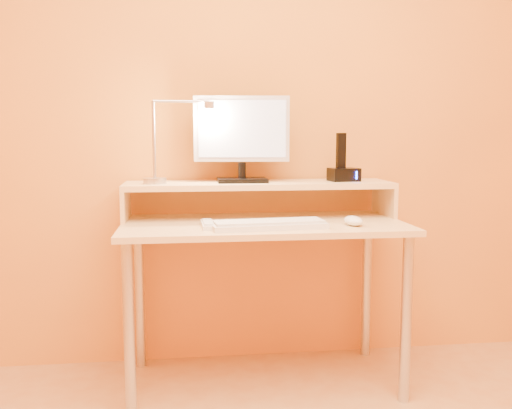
{
  "coord_description": "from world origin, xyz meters",
  "views": [
    {
      "loc": [
        -0.33,
        -1.16,
        1.09
      ],
      "look_at": [
        -0.04,
        1.13,
        0.8
      ],
      "focal_mm": 39.18,
      "sensor_mm": 36.0,
      "label": 1
    }
  ],
  "objects": [
    {
      "name": "wall_back",
      "position": [
        0.0,
        1.5,
        1.25
      ],
      "size": [
        3.0,
        0.04,
        2.5
      ],
      "primitive_type": "cube",
      "color": "orange",
      "rests_on": "floor"
    },
    {
      "name": "desk_leg_fl",
      "position": [
        -0.55,
        0.93,
        0.35
      ],
      "size": [
        0.04,
        0.04,
        0.69
      ],
      "primitive_type": "cylinder",
      "color": "silver",
      "rests_on": "floor"
    },
    {
      "name": "desk_leg_fr",
      "position": [
        0.55,
        0.93,
        0.35
      ],
      "size": [
        0.04,
        0.04,
        0.69
      ],
      "primitive_type": "cylinder",
      "color": "silver",
      "rests_on": "floor"
    },
    {
      "name": "desk_leg_bl",
      "position": [
        -0.55,
        1.43,
        0.35
      ],
      "size": [
        0.04,
        0.04,
        0.69
      ],
      "primitive_type": "cylinder",
      "color": "silver",
      "rests_on": "floor"
    },
    {
      "name": "desk_leg_br",
      "position": [
        0.55,
        1.43,
        0.35
      ],
      "size": [
        0.04,
        0.04,
        0.69
      ],
      "primitive_type": "cylinder",
      "color": "silver",
      "rests_on": "floor"
    },
    {
      "name": "desk_lower",
      "position": [
        0.0,
        1.18,
        0.71
      ],
      "size": [
        1.2,
        0.6,
        0.02
      ],
      "primitive_type": "cube",
      "color": "#E6C083",
      "rests_on": "floor"
    },
    {
      "name": "shelf_riser_left",
      "position": [
        -0.59,
        1.33,
        0.79
      ],
      "size": [
        0.02,
        0.3,
        0.14
      ],
      "primitive_type": "cube",
      "color": "#E6C083",
      "rests_on": "desk_lower"
    },
    {
      "name": "shelf_riser_right",
      "position": [
        0.59,
        1.33,
        0.79
      ],
      "size": [
        0.02,
        0.3,
        0.14
      ],
      "primitive_type": "cube",
      "color": "#E6C083",
      "rests_on": "desk_lower"
    },
    {
      "name": "desk_shelf",
      "position": [
        0.0,
        1.33,
        0.87
      ],
      "size": [
        1.2,
        0.3,
        0.02
      ],
      "primitive_type": "cube",
      "color": "#E6C083",
      "rests_on": "desk_lower"
    },
    {
      "name": "monitor_foot",
      "position": [
        -0.08,
        1.33,
        0.89
      ],
      "size": [
        0.22,
        0.16,
        0.02
      ],
      "primitive_type": "cube",
      "color": "black",
      "rests_on": "desk_shelf"
    },
    {
      "name": "monitor_neck",
      "position": [
        -0.08,
        1.33,
        0.93
      ],
      "size": [
        0.04,
        0.04,
        0.07
      ],
      "primitive_type": "cylinder",
      "color": "black",
      "rests_on": "monitor_foot"
    },
    {
      "name": "monitor_panel",
      "position": [
        -0.08,
        1.34,
        1.12
      ],
      "size": [
        0.43,
        0.09,
        0.29
      ],
      "primitive_type": "cube",
      "rotation": [
        0.0,
        0.0,
        -0.12
      ],
      "color": "silver",
      "rests_on": "monitor_neck"
    },
    {
      "name": "monitor_back",
      "position": [
        -0.08,
        1.36,
        1.12
      ],
      "size": [
        0.38,
        0.06,
        0.25
      ],
      "primitive_type": "cube",
      "rotation": [
        0.0,
        0.0,
        -0.12
      ],
      "color": "black",
      "rests_on": "monitor_panel"
    },
    {
      "name": "monitor_screen",
      "position": [
        -0.08,
        1.32,
        1.12
      ],
      "size": [
        0.39,
        0.05,
        0.25
      ],
      "primitive_type": "cube",
      "rotation": [
        0.0,
        0.0,
        -0.12
      ],
      "color": "silver",
      "rests_on": "monitor_panel"
    },
    {
      "name": "lamp_base",
      "position": [
        -0.46,
        1.3,
        0.89
      ],
      "size": [
        0.1,
        0.1,
        0.02
      ],
      "primitive_type": "cylinder",
      "color": "silver",
      "rests_on": "desk_shelf"
    },
    {
      "name": "lamp_post",
      "position": [
        -0.46,
        1.3,
        1.07
      ],
      "size": [
        0.01,
        0.01,
        0.33
      ],
      "primitive_type": "cylinder",
      "color": "silver",
      "rests_on": "lamp_base"
    },
    {
      "name": "lamp_arm",
      "position": [
        -0.34,
        1.3,
        1.24
      ],
      "size": [
        0.24,
        0.01,
        0.01
      ],
      "primitive_type": "cylinder",
      "rotation": [
        0.0,
        1.57,
        0.0
      ],
      "color": "silver",
      "rests_on": "lamp_post"
    },
    {
      "name": "lamp_head",
      "position": [
        -0.22,
        1.3,
        1.22
      ],
      "size": [
        0.04,
        0.04,
        0.03
      ],
      "primitive_type": "cylinder",
      "color": "silver",
      "rests_on": "lamp_arm"
    },
    {
      "name": "lamp_bulb",
      "position": [
        -0.22,
        1.3,
        1.2
      ],
      "size": [
        0.03,
        0.03,
        0.0
      ],
      "primitive_type": "cylinder",
      "color": "#FFEAC6",
      "rests_on": "lamp_head"
    },
    {
      "name": "phone_dock",
      "position": [
        0.39,
        1.33,
        0.91
      ],
      "size": [
        0.14,
        0.12,
        0.06
      ],
      "primitive_type": "cube",
      "rotation": [
        0.0,
        0.0,
        0.13
      ],
      "color": "black",
      "rests_on": "desk_shelf"
    },
    {
      "name": "phone_handset",
      "position": [
        0.38,
        1.33,
        1.02
      ],
      "size": [
        0.04,
        0.03,
        0.16
      ],
      "primitive_type": "cube",
      "rotation": [
        0.0,
        0.0,
        0.13
      ],
      "color": "black",
      "rests_on": "phone_dock"
    },
    {
      "name": "phone_led",
      "position": [
        0.44,
        1.28,
        0.91
      ],
      "size": [
        0.01,
        0.0,
        0.04
      ],
      "primitive_type": "cube",
      "color": "#325FFF",
      "rests_on": "phone_dock"
    },
    {
      "name": "keyboard",
      "position": [
        -0.0,
        1.02,
        0.73
      ],
      "size": [
        0.47,
        0.19,
        0.02
      ],
      "primitive_type": "cube",
      "rotation": [
        0.0,
        0.0,
        0.09
      ],
      "color": "silver",
      "rests_on": "desk_lower"
    },
    {
      "name": "mouse",
      "position": [
        0.36,
        1.04,
        0.74
      ],
      "size": [
        0.08,
        0.13,
        0.04
      ],
      "primitive_type": "ellipsoid",
      "rotation": [
        0.0,
        0.0,
        0.14
      ],
      "color": "white",
      "rests_on": "desk_lower"
    },
    {
      "name": "remote_control",
      "position": [
        -0.24,
        1.08,
        0.73
      ],
      "size": [
        0.05,
        0.19,
        0.02
      ],
      "primitive_type": "cube",
      "rotation": [
        0.0,
        0.0,
        0.02
      ],
      "color": "silver",
      "rests_on": "desk_lower"
    }
  ]
}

